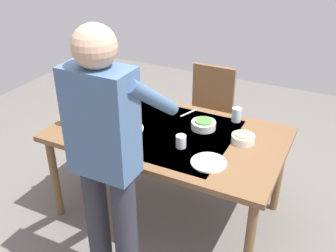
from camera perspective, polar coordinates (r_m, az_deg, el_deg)
The scene contains 16 objects.
ground_plane at distance 3.22m, azimuth -0.00°, elevation -12.33°, with size 6.00×6.00×0.00m, color #66605B.
dining_table at distance 2.82m, azimuth -0.00°, elevation -2.08°, with size 1.66×0.97×0.73m.
chair_near at distance 3.59m, azimuth 6.00°, elevation 2.44°, with size 0.40×0.40×0.91m.
person_server at distance 2.13m, azimuth -8.98°, elevation -4.43°, with size 0.42×0.61×1.69m.
wine_bottle at distance 2.91m, azimuth -14.41°, elevation 1.93°, with size 0.07×0.07×0.30m.
wine_glass_left at distance 2.72m, azimuth -10.02°, elevation 0.28°, with size 0.07×0.07×0.15m.
wine_glass_right at distance 3.05m, azimuth -13.04°, elevation 3.28°, with size 0.07×0.07×0.15m.
water_cup_near_left at distance 2.96m, azimuth 10.07°, elevation 1.65°, with size 0.07×0.07×0.11m, color silver.
water_cup_near_right at distance 2.53m, azimuth -5.29°, elevation -3.24°, with size 0.08×0.08×0.09m, color silver.
water_cup_far_left at distance 2.59m, azimuth 1.93°, elevation -2.28°, with size 0.07×0.07×0.09m, color silver.
serving_bowl_pasta at distance 3.17m, azimuth -9.20°, elevation 3.20°, with size 0.30×0.30×0.07m.
side_bowl_salad at distance 2.83m, azimuth 5.26°, elevation 0.25°, with size 0.18×0.18×0.07m.
side_bowl_bread at distance 2.70m, azimuth 11.00°, elevation -1.75°, with size 0.16×0.16×0.07m.
dinner_plate_near at distance 2.83m, azimuth -5.95°, elevation -0.40°, with size 0.23×0.23×0.01m, color white.
dinner_plate_far at distance 2.46m, azimuth 6.04°, elevation -5.37°, with size 0.23×0.23×0.01m, color white.
table_fork at distance 3.06m, azimuth 3.07°, elevation 1.95°, with size 0.01×0.18×0.01m, color silver.
Camera 1 is at (-1.08, 2.17, 2.12)m, focal length 41.33 mm.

